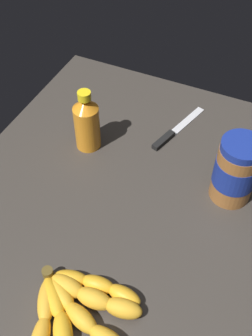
{
  "coord_description": "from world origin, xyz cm",
  "views": [
    {
      "loc": [
        -47.69,
        -23.98,
        69.45
      ],
      "look_at": [
        4.39,
        -0.15,
        4.67
      ],
      "focal_mm": 44.23,
      "sensor_mm": 36.0,
      "label": 1
    }
  ],
  "objects_px": {
    "banana_bunch": "(73,316)",
    "honey_bottle": "(87,122)",
    "peanut_butter_jar": "(236,171)",
    "butter_knife": "(175,131)"
  },
  "relations": [
    {
      "from": "banana_bunch",
      "to": "honey_bottle",
      "type": "bearing_deg",
      "value": 24.63
    },
    {
      "from": "banana_bunch",
      "to": "honey_bottle",
      "type": "xyz_separation_m",
      "value": [
        0.38,
        0.17,
        0.05
      ]
    },
    {
      "from": "banana_bunch",
      "to": "peanut_butter_jar",
      "type": "distance_m",
      "value": 0.41
    },
    {
      "from": "butter_knife",
      "to": "banana_bunch",
      "type": "bearing_deg",
      "value": -179.53
    },
    {
      "from": "banana_bunch",
      "to": "honey_bottle",
      "type": "relative_size",
      "value": 1.61
    },
    {
      "from": "banana_bunch",
      "to": "honey_bottle",
      "type": "distance_m",
      "value": 0.42
    },
    {
      "from": "peanut_butter_jar",
      "to": "honey_bottle",
      "type": "relative_size",
      "value": 0.98
    },
    {
      "from": "peanut_butter_jar",
      "to": "butter_knife",
      "type": "height_order",
      "value": "peanut_butter_jar"
    },
    {
      "from": "banana_bunch",
      "to": "peanut_butter_jar",
      "type": "relative_size",
      "value": 1.65
    },
    {
      "from": "banana_bunch",
      "to": "honey_bottle",
      "type": "height_order",
      "value": "honey_bottle"
    }
  ]
}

